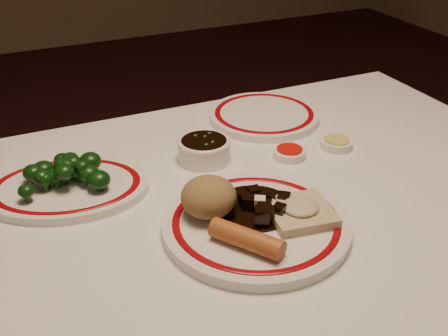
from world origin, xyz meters
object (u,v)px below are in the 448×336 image
(dining_table, at_px, (258,251))
(stirfry_heap, at_px, (257,204))
(broccoli_pile, at_px, (67,170))
(fried_wonton, at_px, (300,211))
(soy_bowl, at_px, (204,150))
(main_plate, at_px, (256,224))
(spring_roll, at_px, (247,239))
(broccoli_plate, at_px, (67,188))
(rice_mound, at_px, (209,197))

(dining_table, xyz_separation_m, stirfry_heap, (-0.02, -0.03, 0.12))
(dining_table, relative_size, broccoli_pile, 7.97)
(fried_wonton, distance_m, soy_bowl, 0.27)
(main_plate, distance_m, spring_roll, 0.07)
(dining_table, bearing_deg, soy_bowl, 95.81)
(stirfry_heap, relative_size, broccoli_plate, 0.40)
(dining_table, height_order, broccoli_plate, broccoli_plate)
(dining_table, height_order, spring_roll, spring_roll)
(rice_mound, bearing_deg, fried_wonton, -27.85)
(spring_roll, bearing_deg, stirfry_heap, 20.12)
(main_plate, xyz_separation_m, spring_roll, (-0.04, -0.05, 0.02))
(rice_mound, bearing_deg, main_plate, -38.76)
(rice_mound, xyz_separation_m, broccoli_pile, (-0.18, 0.19, -0.01))
(stirfry_heap, height_order, soy_bowl, stirfry_heap)
(main_plate, relative_size, stirfry_heap, 2.82)
(spring_roll, distance_m, broccoli_plate, 0.36)
(broccoli_pile, bearing_deg, stirfry_heap, -40.23)
(dining_table, relative_size, main_plate, 3.22)
(dining_table, xyz_separation_m, rice_mound, (-0.09, -0.01, 0.14))
(broccoli_plate, relative_size, soy_bowl, 3.30)
(dining_table, height_order, stirfry_heap, stirfry_heap)
(fried_wonton, distance_m, stirfry_heap, 0.07)
(spring_roll, height_order, fried_wonton, spring_roll)
(main_plate, xyz_separation_m, rice_mound, (-0.06, 0.05, 0.04))
(spring_roll, xyz_separation_m, broccoli_plate, (-0.20, 0.29, -0.02))
(spring_roll, distance_m, stirfry_heap, 0.10)
(main_plate, distance_m, soy_bowl, 0.25)
(spring_roll, relative_size, broccoli_pile, 0.76)
(dining_table, bearing_deg, broccoli_pile, 146.05)
(fried_wonton, relative_size, broccoli_plate, 0.33)
(dining_table, distance_m, soy_bowl, 0.22)
(spring_roll, height_order, broccoli_plate, spring_roll)
(main_plate, xyz_separation_m, fried_wonton, (0.07, -0.02, 0.02))
(spring_roll, bearing_deg, broccoli_pile, 90.06)
(fried_wonton, bearing_deg, soy_bowl, 100.98)
(main_plate, height_order, fried_wonton, fried_wonton)
(broccoli_plate, xyz_separation_m, soy_bowl, (0.26, 0.01, 0.01))
(soy_bowl, bearing_deg, main_plate, -93.67)
(main_plate, distance_m, fried_wonton, 0.07)
(rice_mound, height_order, fried_wonton, rice_mound)
(spring_roll, bearing_deg, rice_mound, 64.86)
(rice_mound, distance_m, broccoli_pile, 0.27)
(main_plate, distance_m, broccoli_pile, 0.34)
(broccoli_pile, bearing_deg, dining_table, -33.95)
(broccoli_plate, xyz_separation_m, broccoli_pile, (0.01, 0.01, 0.03))
(soy_bowl, bearing_deg, spring_roll, -101.27)
(fried_wonton, xyz_separation_m, broccoli_plate, (-0.32, 0.26, -0.02))
(spring_roll, distance_m, soy_bowl, 0.31)
(rice_mound, height_order, soy_bowl, rice_mound)
(rice_mound, xyz_separation_m, fried_wonton, (0.13, -0.07, -0.02))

